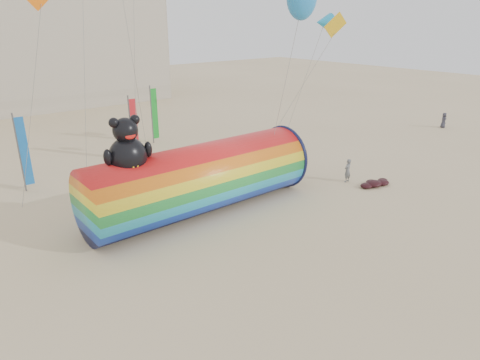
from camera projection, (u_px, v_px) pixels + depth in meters
ground at (251, 232)px, 22.75m from camera, size 160.00×160.00×0.00m
windsock_assembly at (201, 177)px, 24.64m from camera, size 13.73×4.18×6.33m
kite_handler at (348, 171)px, 29.49m from camera, size 0.64×0.45×1.65m
fabric_bundle at (375, 183)px, 29.02m from camera, size 2.62×1.35×0.41m
festival_banners at (111, 129)px, 33.04m from camera, size 12.82×5.23×5.20m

